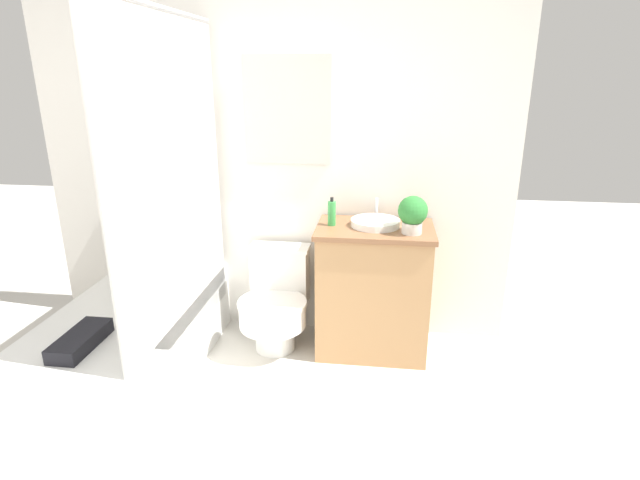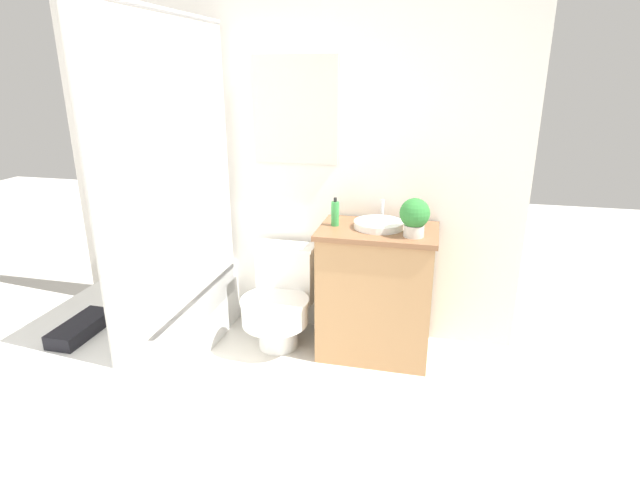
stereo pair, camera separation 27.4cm
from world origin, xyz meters
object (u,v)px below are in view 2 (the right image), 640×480
(toilet, at_px, (280,300))
(potted_plant, at_px, (415,216))
(soap_bottle, at_px, (335,213))
(sink, at_px, (379,224))

(toilet, distance_m, potted_plant, 1.04)
(potted_plant, bearing_deg, soap_bottle, 167.63)
(toilet, xyz_separation_m, soap_bottle, (0.35, 0.03, 0.59))
(sink, bearing_deg, toilet, -175.14)
(toilet, height_order, sink, sink)
(soap_bottle, bearing_deg, sink, 3.95)
(sink, xyz_separation_m, potted_plant, (0.21, -0.12, 0.10))
(sink, distance_m, soap_bottle, 0.27)
(sink, height_order, soap_bottle, soap_bottle)
(toilet, relative_size, sink, 1.92)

